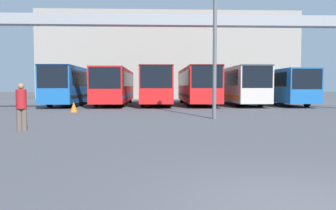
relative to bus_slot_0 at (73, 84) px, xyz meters
name	(u,v)px	position (x,y,z in m)	size (l,w,h in m)	color
building_backdrop	(168,58)	(9.47, 20.02, 4.08)	(35.98, 12.00, 11.97)	gray
overhead_gantry	(185,31)	(9.47, -8.26, 3.45)	(26.90, 0.80, 6.39)	gray
bus_slot_0	(73,84)	(0.00, 0.00, 0.00)	(2.47, 12.01, 3.32)	#1959A5
bus_slot_1	(115,85)	(3.79, 0.24, -0.05)	(2.59, 12.49, 3.21)	red
bus_slot_2	(156,84)	(7.58, -0.34, 0.00)	(2.62, 11.34, 3.30)	red
bus_slot_3	(197,84)	(11.37, 0.08, 0.01)	(2.59, 12.17, 3.32)	red
bus_slot_4	(238,84)	(15.15, -0.26, 0.01)	(2.55, 11.50, 3.33)	beige
bus_slot_5	(281,85)	(18.94, -0.85, -0.11)	(2.56, 10.30, 3.12)	#1959A5
pedestrian_mid_right	(21,106)	(2.53, -17.91, -0.95)	(0.37, 0.37, 1.79)	brown
traffic_cone	(74,107)	(2.16, -8.60, -1.58)	(0.48, 0.48, 0.66)	orange
lamp_post	(215,39)	(10.55, -13.43, 2.21)	(0.36, 0.36, 7.52)	#595B60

